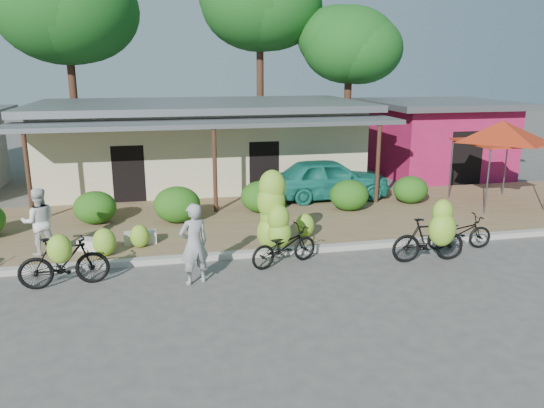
{
  "coord_description": "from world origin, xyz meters",
  "views": [
    {
      "loc": [
        -1.73,
        -10.66,
        4.75
      ],
      "look_at": [
        1.13,
        2.61,
        1.2
      ],
      "focal_mm": 35.0,
      "sensor_mm": 36.0,
      "label": 1
    }
  ],
  "objects_px": {
    "tree_near_right": "(345,43)",
    "bike_center": "(277,226)",
    "sack_near": "(140,238)",
    "bike_far_right": "(459,232)",
    "vendor": "(194,244)",
    "tree_far_center": "(61,5)",
    "bike_left": "(63,261)",
    "sack_far": "(94,244)",
    "teal_van": "(329,179)",
    "red_canopy": "(502,132)",
    "bike_right": "(432,236)",
    "bystander": "(39,222)",
    "tree_center_right": "(255,1)"
  },
  "relations": [
    {
      "from": "tree_near_right",
      "to": "bike_center",
      "type": "height_order",
      "value": "tree_near_right"
    },
    {
      "from": "bike_center",
      "to": "sack_near",
      "type": "height_order",
      "value": "bike_center"
    },
    {
      "from": "bike_far_right",
      "to": "vendor",
      "type": "height_order",
      "value": "vendor"
    },
    {
      "from": "tree_far_center",
      "to": "sack_near",
      "type": "bearing_deg",
      "value": -75.31
    },
    {
      "from": "bike_left",
      "to": "sack_far",
      "type": "distance_m",
      "value": 2.18
    },
    {
      "from": "tree_near_right",
      "to": "teal_van",
      "type": "distance_m",
      "value": 9.62
    },
    {
      "from": "bike_left",
      "to": "bike_center",
      "type": "xyz_separation_m",
      "value": [
        4.93,
        0.6,
        0.3
      ]
    },
    {
      "from": "bike_left",
      "to": "bike_far_right",
      "type": "xyz_separation_m",
      "value": [
        9.87,
        0.49,
        -0.16
      ]
    },
    {
      "from": "sack_near",
      "to": "sack_far",
      "type": "bearing_deg",
      "value": -165.72
    },
    {
      "from": "red_canopy",
      "to": "sack_far",
      "type": "height_order",
      "value": "red_canopy"
    },
    {
      "from": "red_canopy",
      "to": "bike_left",
      "type": "bearing_deg",
      "value": -162.72
    },
    {
      "from": "bike_right",
      "to": "sack_far",
      "type": "height_order",
      "value": "bike_right"
    },
    {
      "from": "bike_center",
      "to": "bystander",
      "type": "bearing_deg",
      "value": 55.98
    },
    {
      "from": "sack_near",
      "to": "sack_far",
      "type": "relative_size",
      "value": 1.13
    },
    {
      "from": "red_canopy",
      "to": "bystander",
      "type": "relative_size",
      "value": 2.04
    },
    {
      "from": "tree_center_right",
      "to": "bike_right",
      "type": "distance_m",
      "value": 17.61
    },
    {
      "from": "red_canopy",
      "to": "bike_left",
      "type": "relative_size",
      "value": 1.78
    },
    {
      "from": "sack_far",
      "to": "bystander",
      "type": "height_order",
      "value": "bystander"
    },
    {
      "from": "red_canopy",
      "to": "teal_van",
      "type": "distance_m",
      "value": 5.99
    },
    {
      "from": "tree_near_right",
      "to": "red_canopy",
      "type": "bearing_deg",
      "value": -76.7
    },
    {
      "from": "sack_far",
      "to": "vendor",
      "type": "distance_m",
      "value": 3.53
    },
    {
      "from": "teal_van",
      "to": "bike_far_right",
      "type": "bearing_deg",
      "value": -163.23
    },
    {
      "from": "red_canopy",
      "to": "bike_right",
      "type": "height_order",
      "value": "red_canopy"
    },
    {
      "from": "bike_left",
      "to": "bike_right",
      "type": "xyz_separation_m",
      "value": [
        8.59,
        -0.37,
        0.1
      ]
    },
    {
      "from": "red_canopy",
      "to": "vendor",
      "type": "relative_size",
      "value": 1.88
    },
    {
      "from": "sack_far",
      "to": "bike_left",
      "type": "bearing_deg",
      "value": -100.28
    },
    {
      "from": "bike_center",
      "to": "tree_near_right",
      "type": "bearing_deg",
      "value": -45.72
    },
    {
      "from": "tree_center_right",
      "to": "sack_far",
      "type": "xyz_separation_m",
      "value": [
        -6.82,
        -13.57,
        -7.57
      ]
    },
    {
      "from": "red_canopy",
      "to": "sack_far",
      "type": "distance_m",
      "value": 13.44
    },
    {
      "from": "tree_near_right",
      "to": "bystander",
      "type": "bearing_deg",
      "value": -136.03
    },
    {
      "from": "bike_right",
      "to": "teal_van",
      "type": "distance_m",
      "value": 6.46
    },
    {
      "from": "bike_right",
      "to": "bike_left",
      "type": "bearing_deg",
      "value": 90.27
    },
    {
      "from": "bike_right",
      "to": "sack_near",
      "type": "distance_m",
      "value": 7.58
    },
    {
      "from": "bike_far_right",
      "to": "bike_right",
      "type": "bearing_deg",
      "value": 128.9
    },
    {
      "from": "bike_center",
      "to": "sack_far",
      "type": "height_order",
      "value": "bike_center"
    },
    {
      "from": "sack_far",
      "to": "bystander",
      "type": "xyz_separation_m",
      "value": [
        -1.24,
        -0.08,
        0.72
      ]
    },
    {
      "from": "tree_center_right",
      "to": "bike_left",
      "type": "xyz_separation_m",
      "value": [
        -7.21,
        -15.68,
        -7.2
      ]
    },
    {
      "from": "sack_far",
      "to": "vendor",
      "type": "bearing_deg",
      "value": -45.46
    },
    {
      "from": "bystander",
      "to": "teal_van",
      "type": "bearing_deg",
      "value": -167.38
    },
    {
      "from": "bike_far_right",
      "to": "teal_van",
      "type": "height_order",
      "value": "teal_van"
    },
    {
      "from": "bike_far_right",
      "to": "vendor",
      "type": "relative_size",
      "value": 0.97
    },
    {
      "from": "bike_left",
      "to": "bike_right",
      "type": "height_order",
      "value": "bike_right"
    },
    {
      "from": "tree_center_right",
      "to": "bike_left",
      "type": "distance_m",
      "value": 18.7
    },
    {
      "from": "bike_left",
      "to": "tree_near_right",
      "type": "bearing_deg",
      "value": -45.01
    },
    {
      "from": "red_canopy",
      "to": "teal_van",
      "type": "relative_size",
      "value": 0.82
    },
    {
      "from": "red_canopy",
      "to": "sack_far",
      "type": "xyz_separation_m",
      "value": [
        -13.07,
        -2.07,
        -2.35
      ]
    },
    {
      "from": "sack_far",
      "to": "bystander",
      "type": "bearing_deg",
      "value": -176.48
    },
    {
      "from": "tree_center_right",
      "to": "tree_near_right",
      "type": "distance_m",
      "value": 4.91
    },
    {
      "from": "bike_left",
      "to": "bike_right",
      "type": "bearing_deg",
      "value": -98.12
    },
    {
      "from": "red_canopy",
      "to": "sack_near",
      "type": "height_order",
      "value": "red_canopy"
    }
  ]
}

